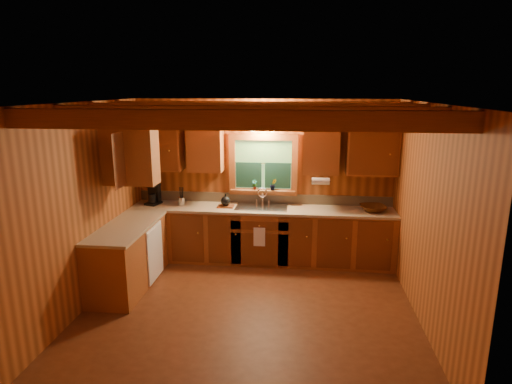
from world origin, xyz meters
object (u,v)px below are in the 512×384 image
object	(u,v)px
sink	(262,210)
cutting_board	(226,206)
wicker_basket	(373,208)
coffee_maker	(153,193)

from	to	relation	value
sink	cutting_board	size ratio (longest dim) A/B	3.15
sink	wicker_basket	size ratio (longest dim) A/B	2.07
sink	cutting_board	bearing A→B (deg)	-176.97
sink	wicker_basket	xyz separation A→B (m)	(1.74, -0.03, 0.09)
cutting_board	wicker_basket	size ratio (longest dim) A/B	0.65
sink	cutting_board	distance (m)	0.58
wicker_basket	sink	bearing A→B (deg)	178.98
wicker_basket	cutting_board	bearing A→B (deg)	179.99
sink	coffee_maker	size ratio (longest dim) A/B	2.31
cutting_board	wicker_basket	distance (m)	2.32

